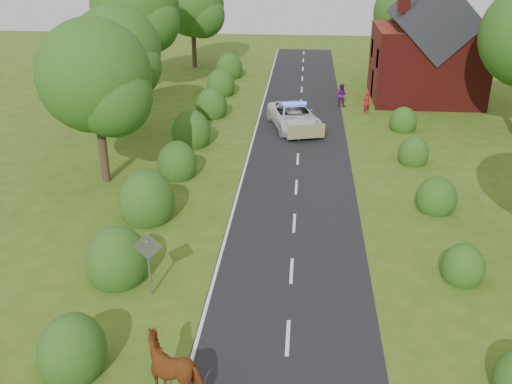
# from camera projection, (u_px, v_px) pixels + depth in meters

# --- Properties ---
(ground) EXTENTS (120.00, 120.00, 0.00)m
(ground) POSITION_uv_depth(u_px,v_px,m) (288.00, 338.00, 18.41)
(ground) COLOR #385215
(road) EXTENTS (6.00, 70.00, 0.02)m
(road) POSITION_uv_depth(u_px,v_px,m) (297.00, 166.00, 32.00)
(road) COLOR black
(road) RESTS_ON ground
(road_markings) EXTENTS (4.96, 70.00, 0.01)m
(road_markings) POSITION_uv_depth(u_px,v_px,m) (266.00, 179.00, 30.24)
(road_markings) COLOR white
(road_markings) RESTS_ON road
(hedgerow_left) EXTENTS (2.75, 50.41, 3.00)m
(hedgerow_left) POSITION_uv_depth(u_px,v_px,m) (169.00, 172.00, 29.21)
(hedgerow_left) COLOR #1E451B
(hedgerow_left) RESTS_ON ground
(hedgerow_right) EXTENTS (2.10, 45.78, 2.10)m
(hedgerow_right) POSITION_uv_depth(u_px,v_px,m) (431.00, 188.00, 27.82)
(hedgerow_right) COLOR #1E451B
(hedgerow_right) RESTS_ON ground
(tree_left_a) EXTENTS (5.74, 5.60, 8.38)m
(tree_left_a) POSITION_uv_depth(u_px,v_px,m) (99.00, 81.00, 27.71)
(tree_left_a) COLOR #332316
(tree_left_a) RESTS_ON ground
(tree_left_b) EXTENTS (5.74, 5.60, 8.07)m
(tree_left_b) POSITION_uv_depth(u_px,v_px,m) (119.00, 55.00, 35.20)
(tree_left_b) COLOR #332316
(tree_left_b) RESTS_ON ground
(tree_left_c) EXTENTS (6.97, 6.80, 10.22)m
(tree_left_c) POSITION_uv_depth(u_px,v_px,m) (139.00, 10.00, 43.73)
(tree_left_c) COLOR #332316
(tree_left_c) RESTS_ON ground
(tree_left_d) EXTENTS (6.15, 6.00, 8.89)m
(tree_left_d) POSITION_uv_depth(u_px,v_px,m) (195.00, 7.00, 52.99)
(tree_left_d) COLOR #332316
(tree_left_d) RESTS_ON ground
(tree_right_c) EXTENTS (6.15, 6.00, 8.58)m
(tree_right_c) POSITION_uv_depth(u_px,v_px,m) (411.00, 15.00, 49.76)
(tree_right_c) COLOR #332316
(tree_right_c) RESTS_ON ground
(road_sign) EXTENTS (1.06, 0.08, 2.53)m
(road_sign) POSITION_uv_depth(u_px,v_px,m) (148.00, 255.00, 19.93)
(road_sign) COLOR gray
(road_sign) RESTS_ON ground
(house) EXTENTS (8.00, 7.40, 9.17)m
(house) POSITION_uv_depth(u_px,v_px,m) (428.00, 50.00, 43.27)
(house) COLOR maroon
(house) RESTS_ON ground
(cow) EXTENTS (2.44, 1.64, 1.58)m
(cow) POSITION_uv_depth(u_px,v_px,m) (177.00, 370.00, 15.93)
(cow) COLOR brown
(cow) RESTS_ON ground
(police_van) EXTENTS (4.20, 6.35, 1.77)m
(police_van) POSITION_uv_depth(u_px,v_px,m) (294.00, 117.00, 37.76)
(police_van) COLOR silver
(police_van) RESTS_ON ground
(pedestrian_red) EXTENTS (0.68, 0.62, 1.57)m
(pedestrian_red) POSITION_uv_depth(u_px,v_px,m) (366.00, 102.00, 41.03)
(pedestrian_red) COLOR #A51521
(pedestrian_red) RESTS_ON ground
(pedestrian_purple) EXTENTS (1.03, 0.94, 1.73)m
(pedestrian_purple) POSITION_uv_depth(u_px,v_px,m) (341.00, 95.00, 42.63)
(pedestrian_purple) COLOR #571466
(pedestrian_purple) RESTS_ON ground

